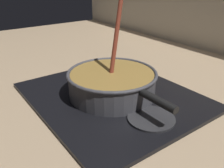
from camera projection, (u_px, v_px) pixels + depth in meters
name	position (u px, v px, depth m)	size (l,w,h in m)	color
ground	(85.00, 100.00, 0.83)	(2.40, 1.60, 0.04)	#9E8466
hob_plate	(112.00, 96.00, 0.81)	(0.56, 0.48, 0.01)	black
burner_ring	(112.00, 93.00, 0.80)	(0.16, 0.16, 0.01)	#592D0C
spare_burner	(151.00, 118.00, 0.67)	(0.13, 0.13, 0.01)	#262628
cooking_pan	(112.00, 83.00, 0.78)	(0.41, 0.29, 0.31)	#38383D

